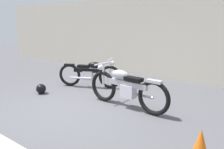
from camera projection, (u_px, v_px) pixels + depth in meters
ground_plane at (76, 107)px, 5.44m from camera, size 40.00×40.00×0.00m
building_wall at (157, 37)px, 8.30m from camera, size 18.00×0.30×2.90m
helmet at (41, 89)px, 6.48m from camera, size 0.28×0.28×0.28m
traffic_cone at (200, 147)px, 3.19m from camera, size 0.32×0.32×0.55m
motorcycle_black at (90, 73)px, 7.06m from camera, size 1.88×0.99×0.91m
motorcycle_silver at (126, 88)px, 5.35m from camera, size 2.24×0.63×1.00m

